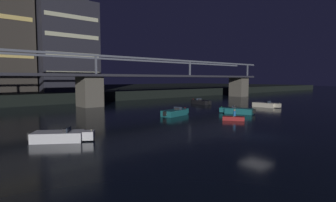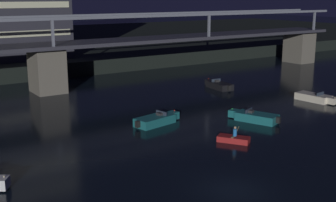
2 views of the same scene
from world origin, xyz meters
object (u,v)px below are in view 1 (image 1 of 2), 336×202
object	(u,v)px
tower_central	(65,47)
dinghy_with_paddler	(234,118)
river_bridge	(89,82)
speedboat_near_right	(61,136)
speedboat_mid_right	(238,111)
speedboat_mid_center	(175,113)
speedboat_near_center	(201,102)
speedboat_mid_left	(266,105)

from	to	relation	value
tower_central	dinghy_with_paddler	world-z (taller)	tower_central
river_bridge	speedboat_near_right	size ratio (longest dim) A/B	20.64
speedboat_mid_right	dinghy_with_paddler	world-z (taller)	dinghy_with_paddler
river_bridge	speedboat_mid_center	xyz separation A→B (m)	(3.79, -19.54, -4.14)
tower_central	river_bridge	bearing A→B (deg)	-96.68
speedboat_near_center	dinghy_with_paddler	world-z (taller)	dinghy_with_paddler
river_bridge	dinghy_with_paddler	distance (m)	28.53
speedboat_mid_right	speedboat_near_center	bearing A→B (deg)	62.94
tower_central	speedboat_mid_right	distance (m)	44.62
speedboat_mid_left	speedboat_mid_center	world-z (taller)	same
speedboat_mid_right	dinghy_with_paddler	size ratio (longest dim) A/B	1.83
river_bridge	speedboat_mid_right	bearing A→B (deg)	-62.88
river_bridge	speedboat_near_center	size ratio (longest dim) A/B	18.90
tower_central	speedboat_near_center	size ratio (longest dim) A/B	4.08
river_bridge	speedboat_mid_right	distance (m)	27.17
speedboat_near_center	speedboat_mid_right	size ratio (longest dim) A/B	1.03
river_bridge	speedboat_near_right	world-z (taller)	river_bridge
speedboat_near_right	speedboat_mid_right	size ratio (longest dim) A/B	0.94
tower_central	speedboat_mid_right	xyz separation A→B (m)	(10.16, -41.66, -12.31)
speedboat_near_right	speedboat_mid_center	bearing A→B (deg)	17.93
tower_central	speedboat_near_right	size ratio (longest dim) A/B	4.46
speedboat_near_center	dinghy_with_paddler	xyz separation A→B (m)	(-13.00, -17.49, -0.14)
river_bridge	speedboat_near_center	world-z (taller)	river_bridge
speedboat_near_right	speedboat_mid_right	xyz separation A→B (m)	(26.06, 1.34, 0.00)
speedboat_mid_left	speedboat_mid_right	distance (m)	11.88
dinghy_with_paddler	speedboat_near_center	bearing A→B (deg)	53.38
speedboat_mid_left	speedboat_mid_center	distance (m)	20.23
tower_central	speedboat_mid_right	world-z (taller)	tower_central
speedboat_near_center	dinghy_with_paddler	bearing A→B (deg)	-126.62
speedboat_near_right	speedboat_mid_left	size ratio (longest dim) A/B	0.92
speedboat_mid_center	speedboat_mid_right	distance (m)	9.51
speedboat_mid_right	speedboat_mid_center	bearing A→B (deg)	152.72
river_bridge	speedboat_mid_center	size ratio (longest dim) A/B	18.95
river_bridge	dinghy_with_paddler	world-z (taller)	river_bridge
speedboat_mid_center	tower_central	bearing A→B (deg)	92.63
speedboat_mid_left	speedboat_mid_right	size ratio (longest dim) A/B	1.03
tower_central	speedboat_near_center	world-z (taller)	tower_central
speedboat_mid_center	speedboat_mid_right	xyz separation A→B (m)	(8.45, -4.36, 0.00)
river_bridge	speedboat_mid_left	distance (m)	32.54
river_bridge	tower_central	size ratio (longest dim) A/B	4.63
speedboat_mid_left	dinghy_with_paddler	distance (m)	18.50
speedboat_near_center	speedboat_mid_center	size ratio (longest dim) A/B	1.00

